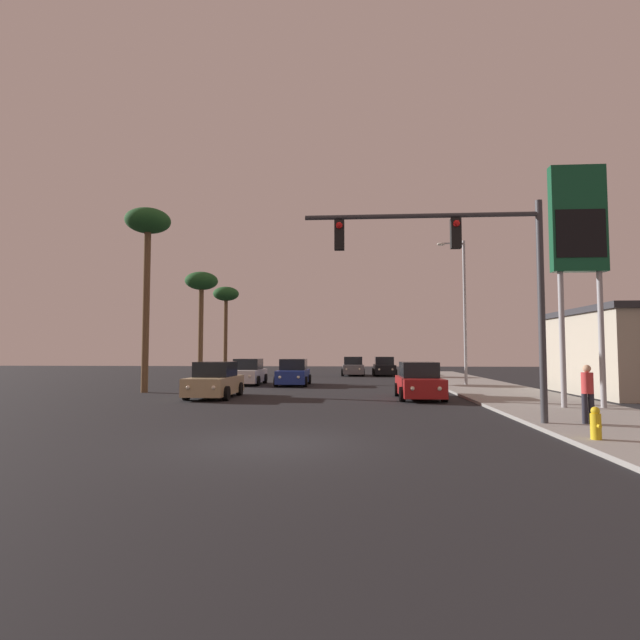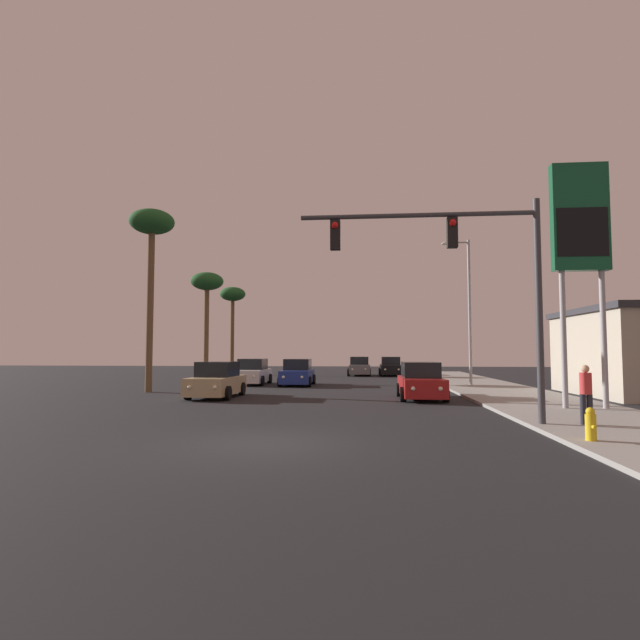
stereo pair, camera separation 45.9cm
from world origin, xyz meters
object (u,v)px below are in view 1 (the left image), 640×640
palm_tree_far (226,298)px  palm_tree_near (148,232)px  gas_station_sign (578,232)px  car_grey (353,367)px  car_blue (293,373)px  traffic_light_mast (471,265)px  car_black (384,367)px  street_lamp (463,304)px  car_red (419,382)px  car_white (248,373)px  palm_tree_mid (201,286)px  car_tan (215,381)px  pedestrian_on_sidewalk (588,391)px  fire_hydrant (596,424)px

palm_tree_far → palm_tree_near: (0.88, -20.00, 1.45)m
gas_station_sign → palm_tree_far: bearing=127.1°
car_grey → car_blue: bearing=72.5°
traffic_light_mast → gas_station_sign: (4.90, 4.08, 1.91)m
car_blue → palm_tree_far: 17.38m
traffic_light_mast → gas_station_sign: bearing=39.8°
car_black → palm_tree_near: size_ratio=0.44×
street_lamp → traffic_light_mast: bearing=-101.3°
car_black → car_red: same height
car_white → palm_tree_mid: bearing=-38.9°
gas_station_sign → palm_tree_mid: 25.81m
car_white → car_tan: (0.37, -9.15, 0.00)m
palm_tree_near → car_white: bearing=57.6°
car_black → street_lamp: bearing=107.1°
car_blue → street_lamp: street_lamp is taller
car_blue → palm_tree_far: size_ratio=0.53×
car_grey → palm_tree_mid: bearing=38.1°
car_red → car_grey: same height
car_black → palm_tree_far: size_ratio=0.52×
palm_tree_near → palm_tree_mid: bearing=90.7°
car_white → palm_tree_near: 11.00m
car_tan → pedestrian_on_sidewalk: pedestrian_on_sidewalk is taller
palm_tree_mid → palm_tree_far: size_ratio=0.98×
palm_tree_far → car_blue: bearing=-60.1°
car_grey → pedestrian_on_sidewalk: bearing=100.9°
car_red → palm_tree_near: palm_tree_near is taller
car_white → palm_tree_far: 15.71m
street_lamp → palm_tree_far: street_lamp is taller
fire_hydrant → palm_tree_mid: palm_tree_mid is taller
car_grey → street_lamp: 15.76m
car_red → car_tan: size_ratio=1.00×
car_white → car_black: 15.72m
car_white → car_grey: same height
car_white → street_lamp: (13.70, -0.82, 4.36)m
fire_hydrant → pedestrian_on_sidewalk: (1.01, 2.59, 0.55)m
car_red → car_blue: bearing=-52.0°
car_blue → car_tan: 9.01m
car_black → car_tan: bearing=66.8°
traffic_light_mast → street_lamp: bearing=78.7°
car_black → car_grey: same height
car_red → car_blue: same height
car_blue → gas_station_sign: size_ratio=0.48×
traffic_light_mast → palm_tree_near: 18.58m
car_black → pedestrian_on_sidewalk: (3.91, -30.00, 0.27)m
car_grey → car_blue: size_ratio=1.00×
gas_station_sign → traffic_light_mast: bearing=-140.2°
car_red → car_blue: (-6.83, 8.58, 0.00)m
fire_hydrant → palm_tree_mid: size_ratio=0.09×
street_lamp → palm_tree_far: bearing=142.7°
gas_station_sign → car_grey: bearing=107.9°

